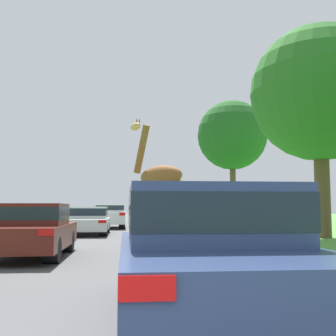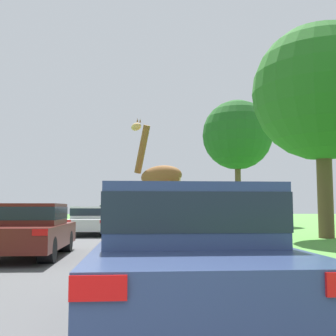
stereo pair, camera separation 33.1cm
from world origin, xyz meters
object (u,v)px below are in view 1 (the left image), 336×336
tree_mid_field (232,135)px  car_verge_right (110,215)px  car_queue_left (157,216)px  car_queue_right (89,220)px  car_lead_maroon (207,251)px  car_rear_follower (31,229)px  tree_right_cluster (319,94)px  giraffe_near_road (158,178)px  car_far_ahead (224,226)px

tree_mid_field → car_verge_right: bearing=-152.4°
car_queue_left → car_queue_right: bearing=-111.1°
car_lead_maroon → car_queue_right: size_ratio=0.88×
car_rear_follower → tree_right_cluster: 13.12m
car_queue_right → car_verge_right: bearing=82.7°
car_queue_left → car_rear_follower: 19.73m
car_queue_left → tree_right_cluster: tree_right_cluster is taller
car_rear_follower → tree_right_cluster: size_ratio=0.46×
giraffe_near_road → car_queue_right: giraffe_near_road is taller
car_queue_left → tree_mid_field: 8.26m
car_rear_follower → car_far_ahead: bearing=-9.3°
giraffe_near_road → car_verge_right: giraffe_near_road is taller
car_queue_left → tree_mid_field: tree_mid_field is taller
tree_right_cluster → giraffe_near_road: bearing=-165.9°
car_far_ahead → giraffe_near_road: bearing=104.3°
car_queue_right → car_verge_right: (0.79, 6.10, 0.10)m
giraffe_near_road → car_verge_right: (-2.05, 10.99, -1.52)m
car_rear_follower → car_queue_left: bearing=76.5°
tree_mid_field → car_queue_left: bearing=-174.9°
car_lead_maroon → car_far_ahead: bearing=74.9°
car_rear_follower → tree_mid_field: 23.00m
car_queue_left → car_far_ahead: 19.95m
car_far_ahead → tree_mid_field: (5.57, 20.46, 5.85)m
car_queue_left → tree_mid_field: bearing=5.1°
car_lead_maroon → tree_right_cluster: 15.17m
car_queue_right → tree_mid_field: tree_mid_field is taller
giraffe_near_road → car_rear_follower: giraffe_near_road is taller
car_queue_left → car_verge_right: bearing=-127.5°
tree_right_cluster → tree_mid_field: 13.88m
car_lead_maroon → tree_right_cluster: bearing=59.3°
car_queue_left → car_rear_follower: car_rear_follower is taller
car_queue_right → tree_mid_field: size_ratio=0.51×
car_lead_maroon → car_verge_right: car_lead_maroon is taller
tree_right_cluster → car_far_ahead: bearing=-131.1°
car_verge_right → car_queue_right: bearing=-97.3°
giraffe_near_road → car_queue_left: (1.12, 15.12, -1.64)m
giraffe_near_road → car_rear_follower: 5.59m
car_queue_right → tree_right_cluster: tree_right_cluster is taller
car_queue_right → car_rear_follower: car_rear_follower is taller
car_queue_right → car_far_ahead: bearing=-67.3°
car_verge_right → car_rear_follower: bearing=-95.5°
giraffe_near_road → tree_right_cluster: 8.12m
giraffe_near_road → tree_right_cluster: tree_right_cluster is taller
car_lead_maroon → car_queue_left: bearing=86.9°
car_far_ahead → car_verge_right: bearing=101.7°
car_lead_maroon → car_rear_follower: size_ratio=1.00×
car_far_ahead → tree_right_cluster: (5.75, 6.59, 5.26)m
car_queue_right → car_far_ahead: size_ratio=1.16×
car_lead_maroon → car_verge_right: bearing=94.7°
car_far_ahead → car_verge_right: (-3.28, 15.83, -0.01)m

